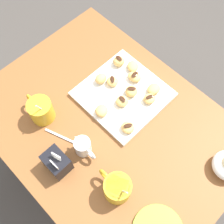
# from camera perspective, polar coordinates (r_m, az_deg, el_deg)

# --- Properties ---
(ground_plane) EXTENTS (8.00, 8.00, 0.00)m
(ground_plane) POSITION_cam_1_polar(r_m,az_deg,el_deg) (1.75, -0.47, -11.93)
(ground_plane) COLOR #423D38
(dining_table) EXTENTS (1.00, 0.74, 0.71)m
(dining_table) POSITION_cam_1_polar(r_m,az_deg,el_deg) (1.20, -0.67, -5.09)
(dining_table) COLOR brown
(dining_table) RESTS_ON ground_plane
(pastry_plate_square) EXTENTS (0.31, 0.31, 0.02)m
(pastry_plate_square) POSITION_cam_1_polar(r_m,az_deg,el_deg) (1.13, 2.26, 3.66)
(pastry_plate_square) COLOR silver
(pastry_plate_square) RESTS_ON dining_table
(coffee_mug_mustard_left) EXTENTS (0.13, 0.09, 0.14)m
(coffee_mug_mustard_left) POSITION_cam_1_polar(r_m,az_deg,el_deg) (0.95, 1.01, -15.14)
(coffee_mug_mustard_left) COLOR gold
(coffee_mug_mustard_left) RESTS_ON dining_table
(coffee_mug_mustard_right) EXTENTS (0.13, 0.09, 0.14)m
(coffee_mug_mustard_right) POSITION_cam_1_polar(r_m,az_deg,el_deg) (1.08, -14.31, 0.45)
(coffee_mug_mustard_right) COLOR gold
(coffee_mug_mustard_right) RESTS_ON dining_table
(cream_pitcher_white) EXTENTS (0.10, 0.06, 0.07)m
(cream_pitcher_white) POSITION_cam_1_polar(r_m,az_deg,el_deg) (1.01, -5.89, -6.98)
(cream_pitcher_white) COLOR silver
(cream_pitcher_white) RESTS_ON dining_table
(sugar_caddy) EXTENTS (0.09, 0.07, 0.11)m
(sugar_caddy) POSITION_cam_1_polar(r_m,az_deg,el_deg) (1.00, -11.15, -10.02)
(sugar_caddy) COLOR black
(sugar_caddy) RESTS_ON dining_table
(loose_spoon_near_saucer) EXTENTS (0.16, 0.07, 0.01)m
(loose_spoon_near_saucer) POSITION_cam_1_polar(r_m,az_deg,el_deg) (1.06, -8.75, -5.67)
(loose_spoon_near_saucer) COLOR silver
(loose_spoon_near_saucer) RESTS_ON dining_table
(beignet_0) EXTENTS (0.07, 0.07, 0.03)m
(beignet_0) POSITION_cam_1_polar(r_m,az_deg,el_deg) (1.04, 3.23, -3.14)
(beignet_0) COLOR #E5B260
(beignet_0) RESTS_ON pastry_plate_square
(chocolate_drizzle_0) EXTENTS (0.03, 0.04, 0.00)m
(chocolate_drizzle_0) POSITION_cam_1_polar(r_m,az_deg,el_deg) (1.02, 3.28, -2.79)
(chocolate_drizzle_0) COLOR #381E11
(chocolate_drizzle_0) RESTS_ON beignet_0
(beignet_1) EXTENTS (0.07, 0.07, 0.03)m
(beignet_1) POSITION_cam_1_polar(r_m,az_deg,el_deg) (1.07, -2.14, 0.26)
(beignet_1) COLOR #E5B260
(beignet_1) RESTS_ON pastry_plate_square
(beignet_2) EXTENTS (0.05, 0.06, 0.04)m
(beignet_2) POSITION_cam_1_polar(r_m,az_deg,el_deg) (1.18, 1.41, 10.29)
(beignet_2) COLOR #E5B260
(beignet_2) RESTS_ON pastry_plate_square
(chocolate_drizzle_2) EXTENTS (0.03, 0.02, 0.00)m
(chocolate_drizzle_2) POSITION_cam_1_polar(r_m,az_deg,el_deg) (1.17, 1.43, 10.89)
(chocolate_drizzle_2) COLOR #381E11
(chocolate_drizzle_2) RESTS_ON beignet_2
(beignet_3) EXTENTS (0.05, 0.05, 0.03)m
(beignet_3) POSITION_cam_1_polar(r_m,az_deg,el_deg) (1.10, 7.61, 2.68)
(beignet_3) COLOR #E5B260
(beignet_3) RESTS_ON pastry_plate_square
(chocolate_drizzle_3) EXTENTS (0.03, 0.04, 0.00)m
(chocolate_drizzle_3) POSITION_cam_1_polar(r_m,az_deg,el_deg) (1.09, 7.71, 3.08)
(chocolate_drizzle_3) COLOR #381E11
(chocolate_drizzle_3) RESTS_ON beignet_3
(beignet_4) EXTENTS (0.06, 0.06, 0.03)m
(beignet_4) POSITION_cam_1_polar(r_m,az_deg,el_deg) (1.13, 0.08, 6.23)
(beignet_4) COLOR #E5B260
(beignet_4) RESTS_ON pastry_plate_square
(chocolate_drizzle_4) EXTENTS (0.04, 0.03, 0.00)m
(chocolate_drizzle_4) POSITION_cam_1_polar(r_m,az_deg,el_deg) (1.12, 0.08, 6.67)
(chocolate_drizzle_4) COLOR #381E11
(chocolate_drizzle_4) RESTS_ON beignet_4
(beignet_5) EXTENTS (0.05, 0.06, 0.03)m
(beignet_5) POSITION_cam_1_polar(r_m,az_deg,el_deg) (1.12, 8.49, 4.65)
(beignet_5) COLOR #E5B260
(beignet_5) RESTS_ON pastry_plate_square
(beignet_6) EXTENTS (0.06, 0.06, 0.03)m
(beignet_6) POSITION_cam_1_polar(r_m,az_deg,el_deg) (1.15, 4.58, 7.13)
(beignet_6) COLOR #E5B260
(beignet_6) RESTS_ON pastry_plate_square
(chocolate_drizzle_6) EXTENTS (0.02, 0.03, 0.00)m
(chocolate_drizzle_6) POSITION_cam_1_polar(r_m,az_deg,el_deg) (1.13, 4.64, 7.61)
(chocolate_drizzle_6) COLOR #381E11
(chocolate_drizzle_6) RESTS_ON beignet_6
(beignet_7) EXTENTS (0.06, 0.06, 0.04)m
(beignet_7) POSITION_cam_1_polar(r_m,az_deg,el_deg) (1.11, 3.96, 4.25)
(beignet_7) COLOR #E5B260
(beignet_7) RESTS_ON pastry_plate_square
(chocolate_drizzle_7) EXTENTS (0.04, 0.04, 0.00)m
(chocolate_drizzle_7) POSITION_cam_1_polar(r_m,az_deg,el_deg) (1.09, 4.02, 4.78)
(chocolate_drizzle_7) COLOR #381E11
(chocolate_drizzle_7) RESTS_ON beignet_7
(beignet_8) EXTENTS (0.04, 0.05, 0.04)m
(beignet_8) POSITION_cam_1_polar(r_m,az_deg,el_deg) (1.14, -2.26, 6.80)
(beignet_8) COLOR #E5B260
(beignet_8) RESTS_ON pastry_plate_square
(beignet_9) EXTENTS (0.06, 0.06, 0.03)m
(beignet_9) POSITION_cam_1_polar(r_m,az_deg,el_deg) (1.08, 2.07, 2.19)
(beignet_9) COLOR #E5B260
(beignet_9) RESTS_ON pastry_plate_square
(chocolate_drizzle_9) EXTENTS (0.03, 0.02, 0.00)m
(chocolate_drizzle_9) POSITION_cam_1_polar(r_m,az_deg,el_deg) (1.07, 2.10, 2.65)
(chocolate_drizzle_9) COLOR #381E11
(chocolate_drizzle_9) RESTS_ON beignet_9
(beignet_10) EXTENTS (0.07, 0.07, 0.03)m
(beignet_10) POSITION_cam_1_polar(r_m,az_deg,el_deg) (1.18, 4.24, 9.23)
(beignet_10) COLOR #E5B260
(beignet_10) RESTS_ON pastry_plate_square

